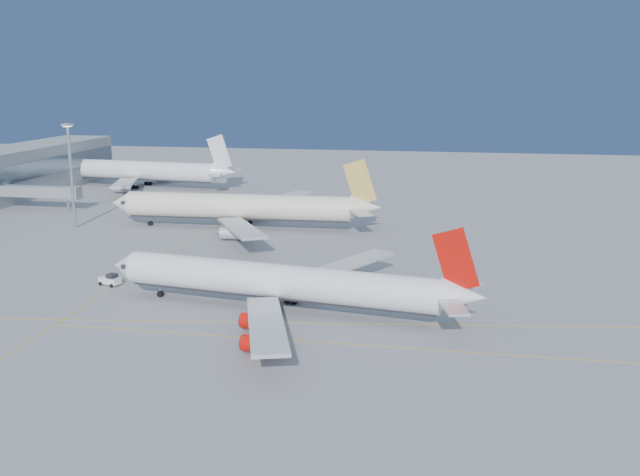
{
  "coord_description": "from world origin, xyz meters",
  "views": [
    {
      "loc": [
        17.62,
        -107.08,
        36.69
      ],
      "look_at": [
        -5.64,
        20.99,
        7.0
      ],
      "focal_mm": 40.0,
      "sensor_mm": 36.0,
      "label": 1
    }
  ],
  "objects": [
    {
      "name": "ground",
      "position": [
        0.0,
        0.0,
        0.0
      ],
      "size": [
        500.0,
        500.0,
        0.0
      ],
      "primitive_type": "plane",
      "color": "slate",
      "rests_on": "ground"
    },
    {
      "name": "airliner_third",
      "position": [
        -83.81,
        116.6,
        5.57
      ],
      "size": [
        68.61,
        62.93,
        18.4
      ],
      "rotation": [
        0.0,
        0.0,
        -0.1
      ],
      "color": "white",
      "rests_on": "ground"
    },
    {
      "name": "taxiway_lines",
      "position": [
        -14.71,
        6.34,
        0.01
      ],
      "size": [
        118.86,
        140.0,
        0.02
      ],
      "color": "#DA9F0C",
      "rests_on": "ground"
    },
    {
      "name": "jet_bridge",
      "position": [
        -93.11,
        72.0,
        5.17
      ],
      "size": [
        23.6,
        3.6,
        6.9
      ],
      "color": "gray",
      "rests_on": "ground"
    },
    {
      "name": "pushback_tug",
      "position": [
        -41.34,
        6.98,
        1.01
      ],
      "size": [
        4.27,
        3.31,
        2.17
      ],
      "rotation": [
        0.0,
        0.0,
        -0.32
      ],
      "color": "white",
      "rests_on": "ground"
    },
    {
      "name": "terminal",
      "position": [
        -114.93,
        85.0,
        7.51
      ],
      "size": [
        18.4,
        110.0,
        15.0
      ],
      "color": "gray",
      "rests_on": "ground"
    },
    {
      "name": "airliner_etihad",
      "position": [
        -31.35,
        58.2,
        5.4
      ],
      "size": [
        67.93,
        62.83,
        17.75
      ],
      "rotation": [
        0.0,
        0.0,
        0.03
      ],
      "color": "beige",
      "rests_on": "ground"
    },
    {
      "name": "light_mast",
      "position": [
        -72.76,
        51.59,
        15.07
      ],
      "size": [
        2.21,
        2.21,
        25.54
      ],
      "color": "gray",
      "rests_on": "ground"
    },
    {
      "name": "airliner_virgin",
      "position": [
        -7.23,
        -1.48,
        4.71
      ],
      "size": [
        63.19,
        56.22,
        15.62
      ],
      "rotation": [
        0.0,
        0.0,
        -0.16
      ],
      "color": "white",
      "rests_on": "ground"
    }
  ]
}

